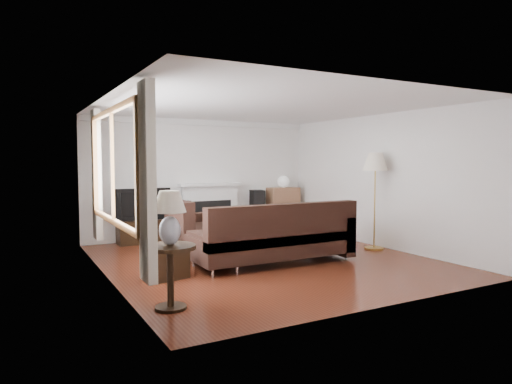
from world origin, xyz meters
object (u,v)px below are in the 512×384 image
bookshelf (283,209)px  floor_lamp (375,201)px  tv_stand (142,231)px  sectional_sofa (272,234)px  coffee_table (238,235)px  side_table (170,277)px

bookshelf → floor_lamp: bearing=-84.3°
tv_stand → sectional_sofa: sectional_sofa is taller
coffee_table → floor_lamp: (2.08, -1.47, 0.67)m
coffee_table → side_table: side_table is taller
bookshelf → sectional_sofa: bookshelf is taller
tv_stand → floor_lamp: bearing=-36.8°
tv_stand → side_table: side_table is taller
coffee_table → floor_lamp: bearing=-58.0°
sectional_sofa → side_table: size_ratio=4.00×
tv_stand → sectional_sofa: 3.09m
coffee_table → side_table: bearing=-150.4°
sectional_sofa → floor_lamp: floor_lamp is taller
bookshelf → tv_stand: bearing=-179.5°
bookshelf → coffee_table: 2.21m
bookshelf → coffee_table: size_ratio=0.90×
coffee_table → tv_stand: bearing=118.5°
bookshelf → floor_lamp: 2.75m
bookshelf → sectional_sofa: bearing=-125.0°
tv_stand → bookshelf: bearing=0.5°
side_table → tv_stand: bearing=79.4°
sectional_sofa → coffee_table: (0.15, 1.55, -0.24)m
coffee_table → side_table: size_ratio=1.58×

